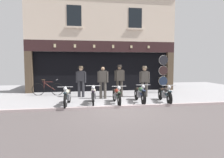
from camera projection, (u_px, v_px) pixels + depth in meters
The scene contains 15 objects.
ground at pixel (125, 115), 7.27m from camera, with size 21.79×22.00×0.18m.
shop_facade at pixel (100, 65), 14.97m from camera, with size 10.09×4.42×6.52m.
motorcycle_left at pixel (67, 96), 8.73m from camera, with size 0.62×2.09×0.92m.
motorcycle_center_left at pixel (93, 95), 9.06m from camera, with size 0.62×1.97×0.93m.
motorcycle_center at pixel (117, 95), 9.09m from camera, with size 0.62×1.97×0.90m.
motorcycle_center_right at pixel (140, 94), 9.42m from camera, with size 0.62×2.07×0.92m.
motorcycle_right at pixel (165, 94), 9.47m from camera, with size 0.62×1.99×0.90m.
salesman_left at pixel (81, 80), 10.96m from camera, with size 0.55×0.34×1.71m.
shopkeeper_center at pixel (103, 81), 10.44m from camera, with size 0.55×0.30×1.67m.
salesman_right at pixel (119, 79), 11.01m from camera, with size 0.56×0.34×1.77m.
assistant_far_right at pixel (144, 80), 11.00m from camera, with size 0.56×0.35×1.71m.
tyre_sign_pole at pixel (163, 71), 12.57m from camera, with size 0.60×0.06×2.36m.
advert_board_near at pixel (65, 64), 12.99m from camera, with size 0.78×0.03×1.07m.
advert_board_far at pixel (49, 64), 12.82m from camera, with size 0.77×0.03×1.10m.
leaning_bicycle at pixel (48, 89), 11.59m from camera, with size 1.80×0.50×0.95m.
Camera 1 is at (-1.65, -7.95, 1.86)m, focal length 32.04 mm.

